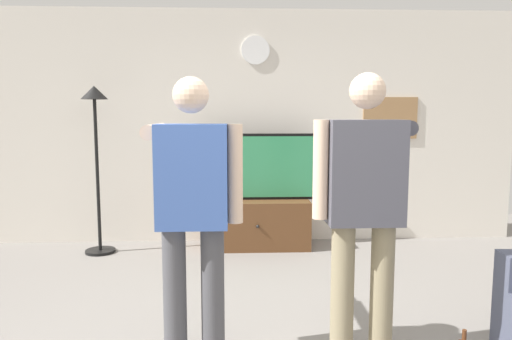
{
  "coord_description": "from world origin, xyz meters",
  "views": [
    {
      "loc": [
        -0.14,
        -2.66,
        1.51
      ],
      "look_at": [
        0.03,
        1.2,
        1.05
      ],
      "focal_mm": 33.33,
      "sensor_mm": 36.0,
      "label": 1
    }
  ],
  "objects": [
    {
      "name": "television",
      "position": [
        0.1,
        2.65,
        0.92
      ],
      "size": [
        1.34,
        0.07,
        0.75
      ],
      "color": "black",
      "rests_on": "tv_stand"
    },
    {
      "name": "person_standing_nearer_couch",
      "position": [
        0.62,
        0.08,
        1.0
      ],
      "size": [
        0.62,
        0.78,
        1.74
      ],
      "color": "gray",
      "rests_on": "ground_plane"
    },
    {
      "name": "back_wall",
      "position": [
        0.0,
        2.95,
        1.35
      ],
      "size": [
        6.4,
        0.1,
        2.7
      ],
      "primitive_type": "cube",
      "color": "silver",
      "rests_on": "ground_plane"
    },
    {
      "name": "tv_stand",
      "position": [
        0.1,
        2.6,
        0.27
      ],
      "size": [
        1.18,
        0.51,
        0.54
      ],
      "color": "brown",
      "rests_on": "ground_plane"
    },
    {
      "name": "framed_picture",
      "position": [
        1.69,
        2.9,
        1.46
      ],
      "size": [
        0.64,
        0.04,
        0.49
      ],
      "primitive_type": "cube",
      "color": "#997047"
    },
    {
      "name": "floor_lamp",
      "position": [
        -1.62,
        2.47,
        1.29
      ],
      "size": [
        0.32,
        0.32,
        1.8
      ],
      "color": "black",
      "rests_on": "ground_plane"
    },
    {
      "name": "wall_clock",
      "position": [
        0.1,
        2.89,
        2.23
      ],
      "size": [
        0.32,
        0.03,
        0.32
      ],
      "primitive_type": "cylinder",
      "rotation": [
        1.57,
        0.0,
        0.0
      ],
      "color": "white"
    },
    {
      "name": "person_standing_nearer_lamp",
      "position": [
        -0.39,
        0.11,
        0.98
      ],
      "size": [
        0.59,
        0.78,
        1.72
      ],
      "color": "#4C4C51",
      "rests_on": "ground_plane"
    }
  ]
}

